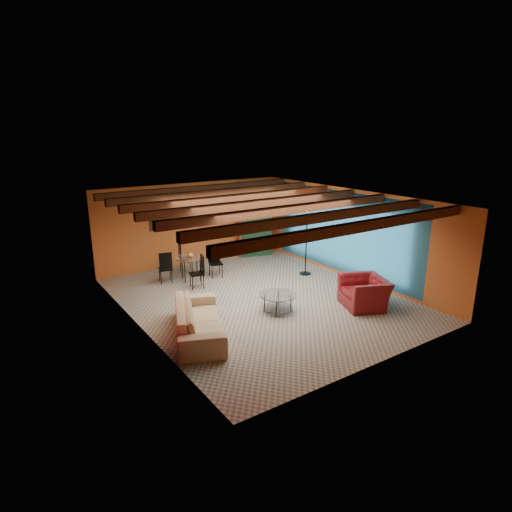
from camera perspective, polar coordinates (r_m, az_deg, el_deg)
room at (r=11.03m, az=0.26°, el=5.94°), size 6.52×8.01×2.71m
sofa at (r=9.62m, az=-7.58°, el=-8.34°), size 1.85×2.66×0.72m
armchair at (r=11.34m, az=14.11°, el=-4.68°), size 1.40×1.48×0.76m
coffee_table at (r=10.75m, az=2.86°, el=-6.22°), size 0.97×0.97×0.47m
dining_table at (r=13.07m, az=-8.60°, el=-1.06°), size 2.25×2.25×0.97m
armoire at (r=15.43m, az=-0.50°, el=3.62°), size 1.19×0.81×1.90m
floor_lamp at (r=13.35m, az=6.67°, el=2.06°), size 0.51×0.51×2.17m
ceiling_fan at (r=10.94m, az=0.59°, el=5.85°), size 1.50×1.50×0.44m
painting at (r=14.09m, az=-11.71°, el=4.95°), size 1.05×0.03×0.65m
potted_plant at (r=15.22m, az=-0.51°, el=7.94°), size 0.51×0.48×0.45m
vase at (r=12.91m, az=-8.71°, el=1.36°), size 0.20×0.20×0.17m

